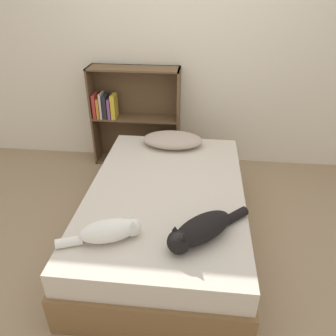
% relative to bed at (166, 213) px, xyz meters
% --- Properties ---
extents(ground_plane, '(8.00, 8.00, 0.00)m').
position_rel_bed_xyz_m(ground_plane, '(0.00, 0.00, -0.24)').
color(ground_plane, '#997F60').
extents(wall_back, '(8.00, 0.06, 2.50)m').
position_rel_bed_xyz_m(wall_back, '(0.00, 1.42, 1.01)').
color(wall_back, silver).
rests_on(wall_back, ground_plane).
extents(bed, '(1.22, 1.89, 0.48)m').
position_rel_bed_xyz_m(bed, '(0.00, 0.00, 0.00)').
color(bed, brown).
rests_on(bed, ground_plane).
extents(pillow, '(0.57, 0.35, 0.12)m').
position_rel_bed_xyz_m(pillow, '(-0.02, 0.74, 0.30)').
color(pillow, '#B29E8E').
rests_on(pillow, bed).
extents(cat_light, '(0.50, 0.28, 0.14)m').
position_rel_bed_xyz_m(cat_light, '(-0.28, -0.59, 0.31)').
color(cat_light, white).
rests_on(cat_light, bed).
extents(cat_dark, '(0.53, 0.50, 0.16)m').
position_rel_bed_xyz_m(cat_dark, '(0.27, -0.54, 0.32)').
color(cat_dark, black).
rests_on(cat_dark, bed).
extents(bookshelf, '(0.96, 0.26, 1.09)m').
position_rel_bed_xyz_m(bookshelf, '(-0.52, 1.29, 0.32)').
color(bookshelf, brown).
rests_on(bookshelf, ground_plane).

